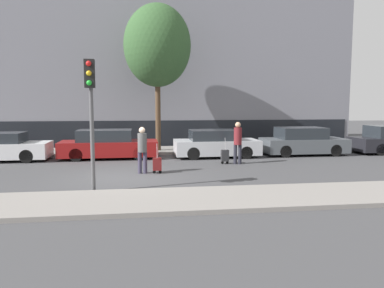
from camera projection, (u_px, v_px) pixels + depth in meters
ground_plane at (126, 177)px, 13.47m from camera, size 80.00×80.00×0.00m
sidewalk_near at (122, 202)px, 9.77m from camera, size 28.00×2.50×0.12m
sidewalk_far at (131, 151)px, 20.36m from camera, size 28.00×3.00×0.12m
building_facade at (130, 56)px, 23.59m from camera, size 28.00×3.45×11.20m
parked_car_0 at (0, 148)px, 17.08m from camera, size 4.24×1.78×1.30m
parked_car_1 at (108, 145)px, 17.85m from camera, size 4.59×1.73×1.38m
parked_car_2 at (216, 144)px, 18.37m from camera, size 4.10×1.85×1.34m
parked_car_3 at (303, 142)px, 19.16m from camera, size 4.21×1.85×1.41m
pedestrian_left at (142, 147)px, 14.00m from camera, size 0.35×0.34×1.75m
trolley_left at (157, 164)px, 14.07m from camera, size 0.34×0.29×1.13m
pedestrian_right at (238, 140)px, 16.18m from camera, size 0.35×0.34×1.83m
trolley_right at (225, 156)px, 16.29m from camera, size 0.34×0.29×1.15m
traffic_light at (91, 99)px, 10.73m from camera, size 0.28×0.47×3.87m
parked_bicycle at (217, 142)px, 20.97m from camera, size 1.77×0.06×0.96m
bare_tree_near_crossing at (157, 46)px, 19.57m from camera, size 3.52×3.52×7.67m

